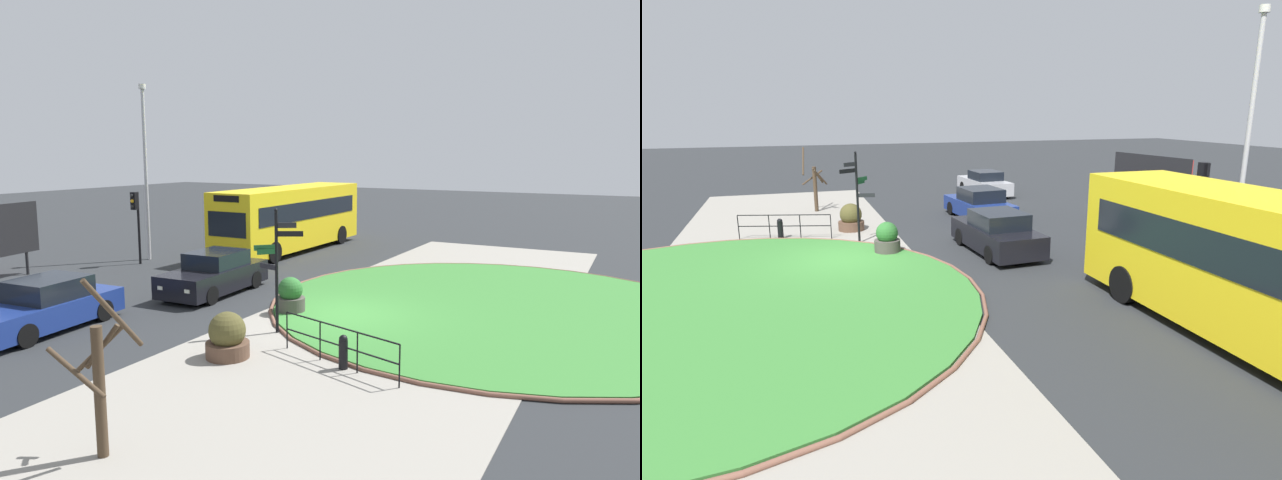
% 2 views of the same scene
% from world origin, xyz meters
% --- Properties ---
extents(ground, '(120.00, 120.00, 0.00)m').
position_xyz_m(ground, '(0.00, 0.00, 0.00)').
color(ground, '#282B2D').
extents(sidewalk_paving, '(32.00, 8.51, 0.02)m').
position_xyz_m(sidewalk_paving, '(0.00, -1.74, 0.01)').
color(sidewalk_paving, gray).
rests_on(sidewalk_paving, ground).
extents(grass_island, '(14.50, 14.50, 0.10)m').
position_xyz_m(grass_island, '(3.30, -3.93, 0.05)').
color(grass_island, '#387A33').
rests_on(grass_island, ground).
extents(grass_kerb_ring, '(14.81, 14.81, 0.11)m').
position_xyz_m(grass_kerb_ring, '(3.30, -3.93, 0.06)').
color(grass_kerb_ring, brown).
rests_on(grass_kerb_ring, ground).
extents(signpost_directional, '(0.84, 1.30, 3.51)m').
position_xyz_m(signpost_directional, '(-2.38, 0.87, 2.03)').
color(signpost_directional, black).
rests_on(signpost_directional, ground).
extents(bollard_foreground, '(0.22, 0.22, 0.84)m').
position_xyz_m(bollard_foreground, '(-3.98, -2.02, 0.43)').
color(bollard_foreground, black).
rests_on(bollard_foreground, ground).
extents(railing_grass_edge, '(1.04, 3.51, 1.00)m').
position_xyz_m(railing_grass_edge, '(-3.90, -1.84, 0.64)').
color(railing_grass_edge, black).
rests_on(railing_grass_edge, ground).
extents(bus_yellow, '(10.40, 2.62, 3.25)m').
position_xyz_m(bus_yellow, '(9.59, 7.87, 1.75)').
color(bus_yellow, yellow).
rests_on(bus_yellow, ground).
extents(car_near_lane, '(4.62, 1.98, 1.44)m').
position_xyz_m(car_near_lane, '(-11.86, 9.59, 0.66)').
color(car_near_lane, '#B7B7BC').
rests_on(car_near_lane, ground).
extents(car_far_lane, '(4.49, 2.22, 1.47)m').
position_xyz_m(car_far_lane, '(-5.27, 6.85, 0.67)').
color(car_far_lane, navy).
rests_on(car_far_lane, ground).
extents(car_trailing, '(4.51, 2.09, 1.51)m').
position_xyz_m(car_trailing, '(0.48, 5.40, 0.70)').
color(car_trailing, black).
rests_on(car_trailing, ground).
extents(traffic_light_near, '(0.49, 0.29, 3.26)m').
position_xyz_m(traffic_light_near, '(3.10, 11.93, 2.41)').
color(traffic_light_near, black).
rests_on(traffic_light_near, ground).
extents(lamppost_tall, '(0.32, 0.32, 8.07)m').
position_xyz_m(lamppost_tall, '(4.27, 12.41, 4.33)').
color(lamppost_tall, '#B7B7BC').
rests_on(lamppost_tall, ground).
extents(billboard_left, '(4.45, 0.80, 3.01)m').
position_xyz_m(billboard_left, '(-2.35, 14.01, 1.94)').
color(billboard_left, black).
rests_on(billboard_left, ground).
extents(planter_near_signpost, '(0.92, 0.92, 1.16)m').
position_xyz_m(planter_near_signpost, '(-0.49, 1.60, 0.53)').
color(planter_near_signpost, '#47423D').
rests_on(planter_near_signpost, ground).
extents(planter_kerbside, '(1.09, 1.09, 1.16)m').
position_xyz_m(planter_kerbside, '(-4.66, 0.83, 0.51)').
color(planter_kerbside, brown).
rests_on(planter_kerbside, ground).
extents(street_tree_bare, '(1.25, 1.24, 3.19)m').
position_xyz_m(street_tree_bare, '(-9.49, -0.35, 1.39)').
color(street_tree_bare, '#423323').
rests_on(street_tree_bare, ground).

